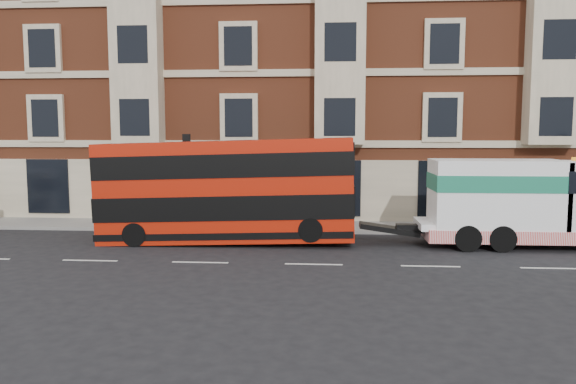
# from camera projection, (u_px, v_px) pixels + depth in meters

# --- Properties ---
(ground) EXTENTS (120.00, 120.00, 0.00)m
(ground) POSITION_uv_depth(u_px,v_px,m) (314.00, 264.00, 19.48)
(ground) COLOR black
(ground) RESTS_ON ground
(sidewalk) EXTENTS (90.00, 3.00, 0.15)m
(sidewalk) POSITION_uv_depth(u_px,v_px,m) (318.00, 227.00, 26.91)
(sidewalk) COLOR slate
(sidewalk) RESTS_ON ground
(victorian_terrace) EXTENTS (45.00, 12.00, 20.40)m
(victorian_terrace) POSITION_uv_depth(u_px,v_px,m) (330.00, 40.00, 33.27)
(victorian_terrace) COLOR brown
(victorian_terrace) RESTS_ON ground
(lamp_post_west) EXTENTS (0.35, 0.15, 4.35)m
(lamp_post_west) POSITION_uv_depth(u_px,v_px,m) (187.00, 174.00, 25.78)
(lamp_post_west) COLOR black
(lamp_post_west) RESTS_ON sidewalk
(double_decker_bus) EXTENTS (10.45, 2.40, 4.23)m
(double_decker_bus) POSITION_uv_depth(u_px,v_px,m) (226.00, 189.00, 23.12)
(double_decker_bus) COLOR #B31C09
(double_decker_bus) RESTS_ON ground
(tow_truck) EXTENTS (8.37, 2.47, 3.49)m
(tow_truck) POSITION_uv_depth(u_px,v_px,m) (526.00, 201.00, 22.30)
(tow_truck) COLOR white
(tow_truck) RESTS_ON ground
(pedestrian) EXTENTS (0.72, 0.64, 1.67)m
(pedestrian) POSITION_uv_depth(u_px,v_px,m) (149.00, 206.00, 27.50)
(pedestrian) COLOR #1A2A35
(pedestrian) RESTS_ON sidewalk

